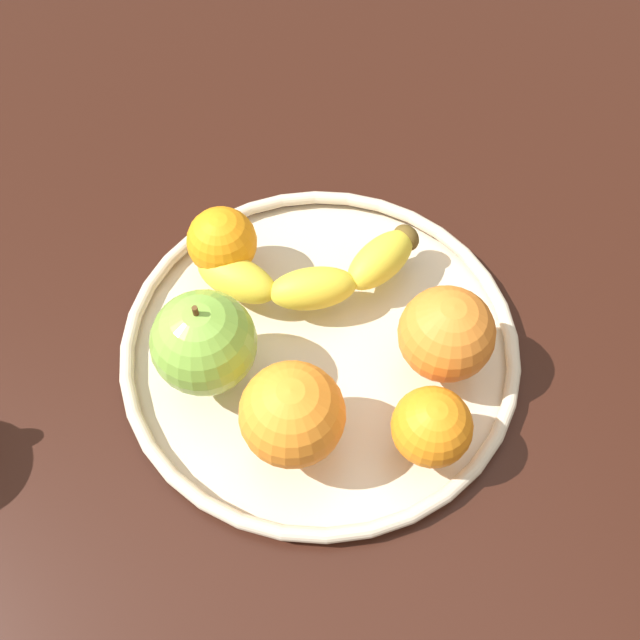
{
  "coord_description": "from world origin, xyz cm",
  "views": [
    {
      "loc": [
        -12.58,
        -28.05,
        53.85
      ],
      "look_at": [
        0.0,
        0.0,
        4.8
      ],
      "focal_mm": 40.28,
      "sensor_mm": 36.0,
      "label": 1
    }
  ],
  "objects_px": {
    "apple": "(204,343)",
    "orange_center": "(292,414)",
    "orange_back_left": "(222,242)",
    "orange_back_right": "(446,334)",
    "orange_front_right": "(432,427)",
    "banana": "(314,274)",
    "fruit_bowl": "(320,344)"
  },
  "relations": [
    {
      "from": "fruit_bowl",
      "to": "orange_back_right",
      "type": "distance_m",
      "value": 0.11
    },
    {
      "from": "apple",
      "to": "orange_front_right",
      "type": "distance_m",
      "value": 0.18
    },
    {
      "from": "orange_back_left",
      "to": "orange_front_right",
      "type": "bearing_deg",
      "value": -70.1
    },
    {
      "from": "orange_front_right",
      "to": "apple",
      "type": "bearing_deg",
      "value": 135.08
    },
    {
      "from": "apple",
      "to": "orange_center",
      "type": "xyz_separation_m",
      "value": [
        0.04,
        -0.08,
        -0.0
      ]
    },
    {
      "from": "banana",
      "to": "apple",
      "type": "height_order",
      "value": "apple"
    },
    {
      "from": "orange_center",
      "to": "fruit_bowl",
      "type": "bearing_deg",
      "value": 52.79
    },
    {
      "from": "banana",
      "to": "orange_back_left",
      "type": "bearing_deg",
      "value": 153.43
    },
    {
      "from": "banana",
      "to": "orange_back_right",
      "type": "height_order",
      "value": "orange_back_right"
    },
    {
      "from": "apple",
      "to": "orange_back_right",
      "type": "bearing_deg",
      "value": -21.2
    },
    {
      "from": "banana",
      "to": "apple",
      "type": "relative_size",
      "value": 2.25
    },
    {
      "from": "apple",
      "to": "orange_back_right",
      "type": "height_order",
      "value": "apple"
    },
    {
      "from": "apple",
      "to": "orange_back_right",
      "type": "distance_m",
      "value": 0.19
    },
    {
      "from": "fruit_bowl",
      "to": "orange_back_right",
      "type": "xyz_separation_m",
      "value": [
        0.08,
        -0.06,
        0.05
      ]
    },
    {
      "from": "apple",
      "to": "orange_back_left",
      "type": "distance_m",
      "value": 0.11
    },
    {
      "from": "fruit_bowl",
      "to": "apple",
      "type": "height_order",
      "value": "apple"
    },
    {
      "from": "orange_back_left",
      "to": "fruit_bowl",
      "type": "bearing_deg",
      "value": -67.34
    },
    {
      "from": "orange_front_right",
      "to": "banana",
      "type": "bearing_deg",
      "value": 96.42
    },
    {
      "from": "apple",
      "to": "orange_back_left",
      "type": "height_order",
      "value": "apple"
    },
    {
      "from": "orange_back_right",
      "to": "orange_front_right",
      "type": "relative_size",
      "value": 1.26
    },
    {
      "from": "apple",
      "to": "orange_center",
      "type": "height_order",
      "value": "apple"
    },
    {
      "from": "orange_back_right",
      "to": "orange_front_right",
      "type": "distance_m",
      "value": 0.08
    },
    {
      "from": "fruit_bowl",
      "to": "orange_front_right",
      "type": "bearing_deg",
      "value": -72.68
    },
    {
      "from": "banana",
      "to": "orange_back_right",
      "type": "distance_m",
      "value": 0.13
    },
    {
      "from": "orange_back_left",
      "to": "apple",
      "type": "bearing_deg",
      "value": -116.75
    },
    {
      "from": "orange_back_right",
      "to": "orange_back_left",
      "type": "distance_m",
      "value": 0.21
    },
    {
      "from": "banana",
      "to": "orange_back_left",
      "type": "xyz_separation_m",
      "value": [
        -0.06,
        0.06,
        0.01
      ]
    },
    {
      "from": "banana",
      "to": "orange_front_right",
      "type": "xyz_separation_m",
      "value": [
        0.02,
        -0.17,
        0.01
      ]
    },
    {
      "from": "fruit_bowl",
      "to": "orange_front_right",
      "type": "distance_m",
      "value": 0.13
    },
    {
      "from": "orange_back_right",
      "to": "orange_center",
      "type": "distance_m",
      "value": 0.14
    },
    {
      "from": "orange_back_left",
      "to": "banana",
      "type": "bearing_deg",
      "value": -41.69
    },
    {
      "from": "orange_front_right",
      "to": "orange_back_left",
      "type": "xyz_separation_m",
      "value": [
        -0.08,
        0.23,
        0.0
      ]
    }
  ]
}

